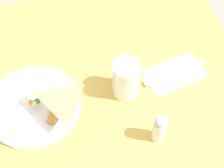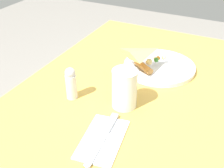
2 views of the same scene
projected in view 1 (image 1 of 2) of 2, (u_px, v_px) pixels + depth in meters
dining_table at (83, 108)px, 1.11m from camera, size 1.04×0.84×0.78m
plate_pizza at (35, 105)px, 0.97m from camera, size 0.27×0.27×0.06m
milk_glass at (126, 80)px, 0.97m from camera, size 0.08×0.08×0.12m
napkin_folded at (174, 74)px, 1.04m from camera, size 0.19×0.13×0.00m
butter_knife at (171, 74)px, 1.04m from camera, size 0.21×0.04×0.01m
salt_shaker at (159, 128)px, 0.89m from camera, size 0.03×0.03×0.11m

